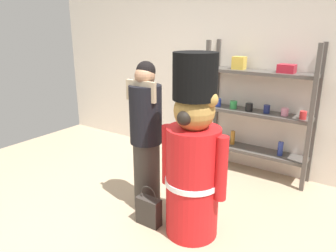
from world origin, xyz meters
TOP-DOWN VIEW (x-y plane):
  - ground_plane at (0.00, 0.00)m, footprint 6.40×6.40m
  - back_wall at (0.00, 2.20)m, footprint 6.40×0.12m
  - merchandise_shelf at (0.49, 1.98)m, footprint 1.37×0.35m
  - teddy_bear_guard at (0.47, 0.37)m, footprint 0.66×0.51m
  - person_shopper at (-0.16, 0.49)m, footprint 0.34×0.33m
  - shopping_bag at (0.05, 0.24)m, footprint 0.25×0.11m

SIDE VIEW (x-z plane):
  - ground_plane at x=0.00m, z-range 0.00..0.00m
  - shopping_bag at x=0.05m, z-range -0.06..0.36m
  - teddy_bear_guard at x=0.47m, z-range -0.08..1.62m
  - person_shopper at x=-0.16m, z-range 0.03..1.61m
  - merchandise_shelf at x=0.49m, z-range 0.02..1.75m
  - back_wall at x=0.00m, z-range 0.00..2.60m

